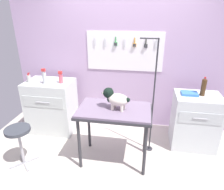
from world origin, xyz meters
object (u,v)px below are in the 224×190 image
grooming_table (114,115)px  grooming_arm (152,103)px  counter_left (52,106)px  stool (19,135)px  pump_bottle_white (61,78)px  soda_bottle (204,87)px  dog (115,98)px  cabinet_right (194,121)px

grooming_table → grooming_arm: (0.51, 0.32, 0.06)m
counter_left → stool: counter_left is taller
pump_bottle_white → soda_bottle: soda_bottle is taller
grooming_table → grooming_arm: 0.61m
grooming_table → pump_bottle_white: pump_bottle_white is taller
grooming_arm → dog: 0.62m
counter_left → pump_bottle_white: 0.61m
stool → soda_bottle: bearing=19.8°
dog → counter_left: size_ratio=0.42×
grooming_arm → counter_left: bearing=169.7°
grooming_arm → counter_left: 1.81m
cabinet_right → soda_bottle: (0.04, 0.02, 0.57)m
dog → grooming_arm: bearing=32.5°
grooming_arm → cabinet_right: bearing=19.9°
dog → pump_bottle_white: 1.18m
grooming_table → stool: 1.34m
counter_left → soda_bottle: (2.49, -0.05, 0.55)m
cabinet_right → stool: (-2.48, -0.89, 0.05)m
grooming_arm → cabinet_right: size_ratio=1.98×
grooming_arm → cabinet_right: (0.69, 0.25, -0.37)m
cabinet_right → pump_bottle_white: (-2.20, 0.04, 0.58)m
stool → pump_bottle_white: pump_bottle_white is taller
grooming_table → cabinet_right: 1.37m
counter_left → cabinet_right: (2.44, -0.07, -0.03)m
grooming_table → counter_left: counter_left is taller
counter_left → cabinet_right: counter_left is taller
grooming_arm → stool: size_ratio=2.92×
dog → grooming_table: bearing=-161.0°
grooming_arm → soda_bottle: size_ratio=6.00×
grooming_arm → pump_bottle_white: grooming_arm is taller
counter_left → pump_bottle_white: pump_bottle_white is taller
stool → cabinet_right: bearing=19.8°
grooming_table → counter_left: (-1.24, 0.64, -0.29)m
grooming_arm → dog: bearing=-147.5°
grooming_table → cabinet_right: size_ratio=1.14×
grooming_table → stool: size_ratio=1.68×
dog → soda_bottle: (1.23, 0.58, 0.02)m
counter_left → soda_bottle: 2.55m
pump_bottle_white → dog: bearing=-31.0°
dog → cabinet_right: size_ratio=0.44×
grooming_arm → stool: bearing=-160.3°
dog → stool: size_ratio=0.65×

